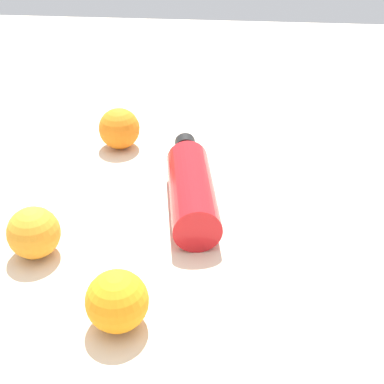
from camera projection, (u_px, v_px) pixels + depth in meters
ground_plane at (164, 222)px, 0.84m from camera, size 2.40×2.40×0.00m
water_bottle at (191, 184)px, 0.87m from camera, size 0.11×0.29×0.07m
orange_0 at (119, 129)px, 1.04m from camera, size 0.08×0.08×0.08m
orange_1 at (34, 233)px, 0.76m from camera, size 0.08×0.08×0.08m
orange_2 at (117, 301)px, 0.64m from camera, size 0.08×0.08×0.08m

